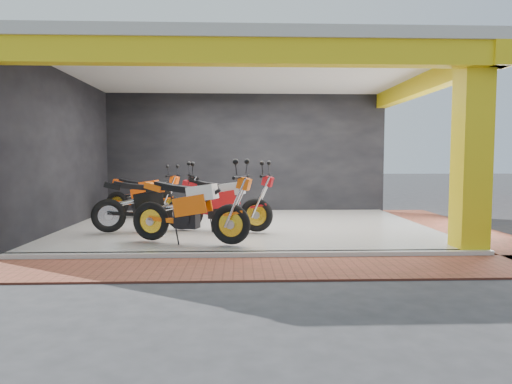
% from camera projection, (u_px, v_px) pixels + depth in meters
% --- Properties ---
extents(ground, '(80.00, 80.00, 0.00)m').
position_uv_depth(ground, '(250.00, 246.00, 8.46)').
color(ground, '#2D2D30').
rests_on(ground, ground).
extents(showroom_floor, '(8.00, 6.00, 0.10)m').
position_uv_depth(showroom_floor, '(248.00, 227.00, 10.45)').
color(showroom_floor, silver).
rests_on(showroom_floor, ground).
extents(showroom_ceiling, '(8.40, 6.40, 0.20)m').
position_uv_depth(showroom_ceiling, '(247.00, 70.00, 10.19)').
color(showroom_ceiling, beige).
rests_on(showroom_ceiling, corner_column).
extents(back_wall, '(8.20, 0.20, 3.50)m').
position_uv_depth(back_wall, '(245.00, 154.00, 13.41)').
color(back_wall, black).
rests_on(back_wall, ground).
extents(left_wall, '(0.20, 6.20, 3.50)m').
position_uv_depth(left_wall, '(64.00, 153.00, 10.17)').
color(left_wall, black).
rests_on(left_wall, ground).
extents(corner_column, '(0.50, 0.50, 3.50)m').
position_uv_depth(corner_column, '(472.00, 151.00, 7.73)').
color(corner_column, yellow).
rests_on(corner_column, ground).
extents(header_beam_front, '(8.40, 0.30, 0.40)m').
position_uv_depth(header_beam_front, '(251.00, 52.00, 7.22)').
color(header_beam_front, yellow).
rests_on(header_beam_front, corner_column).
extents(header_beam_right, '(0.30, 6.40, 0.40)m').
position_uv_depth(header_beam_right, '(423.00, 85.00, 10.36)').
color(header_beam_right, yellow).
rests_on(header_beam_right, corner_column).
extents(floor_kerb, '(8.00, 0.20, 0.10)m').
position_uv_depth(floor_kerb, '(251.00, 255.00, 7.44)').
color(floor_kerb, silver).
rests_on(floor_kerb, ground).
extents(paver_front, '(9.00, 1.40, 0.03)m').
position_uv_depth(paver_front, '(253.00, 268.00, 6.66)').
color(paver_front, brown).
rests_on(paver_front, ground).
extents(paver_right, '(1.40, 7.00, 0.03)m').
position_uv_depth(paver_right, '(453.00, 227.00, 10.63)').
color(paver_right, brown).
rests_on(paver_right, ground).
extents(moto_hero, '(2.53, 1.55, 1.45)m').
position_uv_depth(moto_hero, '(231.00, 205.00, 7.89)').
color(moto_hero, '#F55E0A').
rests_on(moto_hero, showroom_floor).
extents(moto_row_a, '(2.45, 1.46, 1.41)m').
position_uv_depth(moto_row_a, '(256.00, 199.00, 9.26)').
color(moto_row_a, '#B41318').
rests_on(moto_row_a, showroom_floor).
extents(moto_row_b, '(2.41, 1.33, 1.39)m').
position_uv_depth(moto_row_b, '(182.00, 198.00, 9.57)').
color(moto_row_b, black).
rests_on(moto_row_b, showroom_floor).
extents(moto_row_c, '(2.28, 1.35, 1.31)m').
position_uv_depth(moto_row_c, '(167.00, 193.00, 11.48)').
color(moto_row_c, '#F04A0A').
rests_on(moto_row_c, showroom_floor).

